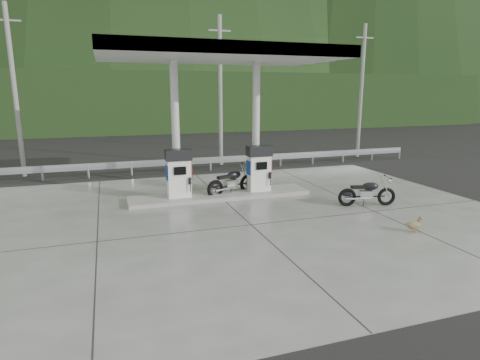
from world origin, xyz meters
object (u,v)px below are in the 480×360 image
object	(u,v)px
gas_pump_right	(259,168)
duck	(414,225)
gas_pump_left	(179,173)
motorcycle_right	(367,193)
motorcycle_left	(232,182)

from	to	relation	value
gas_pump_right	duck	xyz separation A→B (m)	(2.70, -5.60, -0.85)
gas_pump_left	motorcycle_right	bearing A→B (deg)	-24.00
gas_pump_right	motorcycle_right	size ratio (longest dim) A/B	0.92
motorcycle_left	gas_pump_left	bearing A→B (deg)	166.30
motorcycle_left	duck	bearing A→B (deg)	-77.03
motorcycle_right	duck	distance (m)	2.84
gas_pump_left	gas_pump_right	world-z (taller)	same
motorcycle_left	motorcycle_right	bearing A→B (deg)	-56.05
gas_pump_left	gas_pump_right	size ratio (longest dim) A/B	1.00
duck	motorcycle_left	bearing A→B (deg)	125.80
gas_pump_left	motorcycle_right	size ratio (longest dim) A/B	0.92
gas_pump_right	motorcycle_right	xyz separation A→B (m)	(3.08, -2.80, -0.59)
gas_pump_left	motorcycle_left	size ratio (longest dim) A/B	0.83
gas_pump_right	duck	distance (m)	6.27
gas_pump_left	motorcycle_left	world-z (taller)	gas_pump_left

